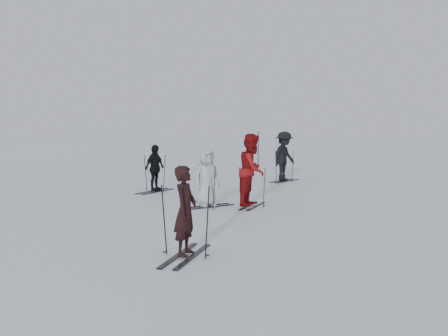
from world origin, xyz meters
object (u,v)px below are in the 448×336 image
object	(u,v)px
skier_near_dark	(185,212)
skier_red	(252,171)
skier_grey	(207,179)
skier_uphill_left	(155,169)
skier_uphill_far	(284,157)
piste_marker	(258,150)

from	to	relation	value
skier_near_dark	skier_red	bearing A→B (deg)	0.17
skier_grey	skier_near_dark	bearing A→B (deg)	-126.20
skier_uphill_left	skier_uphill_far	xyz separation A→B (m)	(2.62, 4.91, 0.19)
skier_red	skier_uphill_left	bearing A→B (deg)	66.96
skier_grey	skier_uphill_far	world-z (taller)	skier_uphill_far
skier_red	skier_uphill_left	size ratio (longest dim) A/B	1.28
skier_near_dark	skier_red	size ratio (longest dim) A/B	0.78
skier_uphill_left	piste_marker	bearing A→B (deg)	3.95
skier_grey	skier_uphill_far	distance (m)	6.68
skier_red	piste_marker	xyz separation A→B (m)	(-4.62, 10.17, -0.06)
skier_grey	skier_uphill_far	size ratio (longest dim) A/B	0.81
skier_near_dark	skier_uphill_far	xyz separation A→B (m)	(-2.78, 11.19, 0.19)
skier_uphill_left	skier_grey	bearing A→B (deg)	-118.69
skier_grey	skier_uphill_left	distance (m)	3.55
skier_uphill_left	skier_uphill_far	world-z (taller)	skier_uphill_far
skier_grey	skier_uphill_left	size ratio (longest dim) A/B	1.01
skier_near_dark	piste_marker	bearing A→B (deg)	7.46
skier_near_dark	skier_grey	bearing A→B (deg)	13.50
skier_red	skier_uphill_left	world-z (taller)	skier_red
skier_red	piste_marker	bearing A→B (deg)	16.07
skier_near_dark	piste_marker	world-z (taller)	piste_marker
skier_uphill_left	skier_near_dark	bearing A→B (deg)	-138.45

